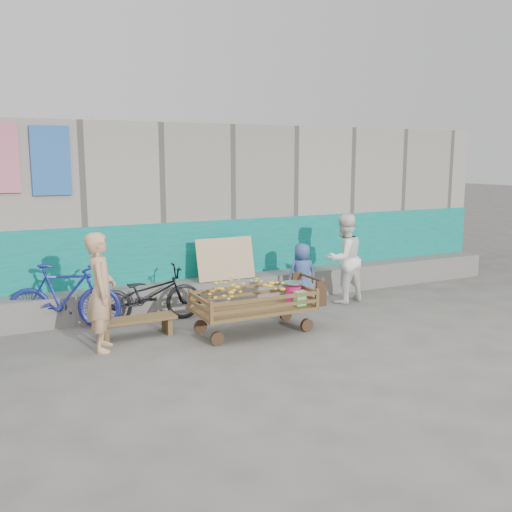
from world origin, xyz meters
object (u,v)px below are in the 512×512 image
bench (136,323)px  woman (344,258)px  banana_cart (252,296)px  bicycle_blue (64,297)px  bicycle_dark (149,295)px  vendor_man (101,292)px  child (302,274)px

bench → woman: size_ratio=0.72×
banana_cart → bench: bearing=160.7°
woman → bicycle_blue: 4.54m
bicycle_dark → bicycle_blue: 1.20m
banana_cart → vendor_man: (-2.03, 0.20, 0.24)m
vendor_man → bicycle_blue: vendor_man is taller
vendor_man → woman: size_ratio=1.01×
woman → bicycle_blue: woman is taller
vendor_man → child: 3.61m
bench → bicycle_dark: (0.37, 0.63, 0.22)m
bench → woman: bearing=5.2°
bench → bicycle_dark: bicycle_dark is taller
bicycle_dark → woman: bearing=-90.4°
banana_cart → woman: woman is taller
child → bicycle_dark: bearing=3.1°
bench → child: size_ratio=1.05×
woman → bicycle_blue: (-4.50, 0.47, -0.28)m
banana_cart → woman: size_ratio=1.20×
woman → bicycle_blue: bearing=-14.5°
vendor_man → bicycle_dark: (0.89, 0.96, -0.34)m
banana_cart → bench: (-1.52, 0.53, -0.32)m
bicycle_dark → vendor_man: bearing=142.1°
banana_cart → bicycle_blue: size_ratio=1.14×
woman → child: woman is taller
child → woman: bearing=170.1°
child → vendor_man: bearing=19.2°
banana_cart → bicycle_dark: (-1.15, 1.16, -0.10)m
bench → woman: (3.68, 0.34, 0.56)m
woman → bicycle_dark: woman is taller
banana_cart → vendor_man: vendor_man is taller
woman → vendor_man: bearing=0.5°
bicycle_dark → banana_cart: bearing=-130.7°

